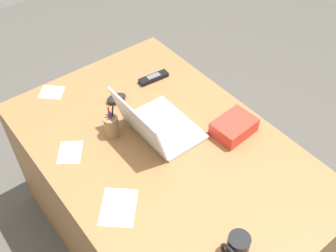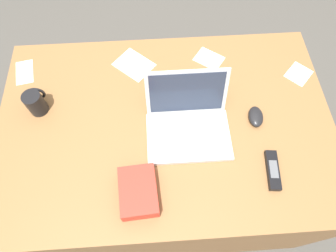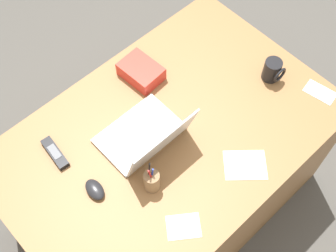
# 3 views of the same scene
# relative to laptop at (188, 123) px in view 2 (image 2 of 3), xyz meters

# --- Properties ---
(ground_plane) EXTENTS (6.00, 6.00, 0.00)m
(ground_plane) POSITION_rel_laptop_xyz_m (-0.09, 0.03, -0.80)
(ground_plane) COLOR #4C4944
(desk) EXTENTS (1.44, 0.96, 0.75)m
(desk) POSITION_rel_laptop_xyz_m (-0.09, 0.03, -0.42)
(desk) COLOR olive
(desk) RESTS_ON ground
(laptop) EXTENTS (0.34, 0.29, 0.23)m
(laptop) POSITION_rel_laptop_xyz_m (0.00, 0.00, 0.00)
(laptop) COLOR silver
(laptop) RESTS_ON desk
(computer_mouse) EXTENTS (0.07, 0.11, 0.03)m
(computer_mouse) POSITION_rel_laptop_xyz_m (0.29, 0.03, -0.03)
(computer_mouse) COLOR black
(computer_mouse) RESTS_ON desk
(coffee_mug_white) EXTENTS (0.08, 0.09, 0.11)m
(coffee_mug_white) POSITION_rel_laptop_xyz_m (-0.63, 0.14, 0.01)
(coffee_mug_white) COLOR black
(coffee_mug_white) RESTS_ON desk
(cordless_phone) EXTENTS (0.06, 0.16, 0.03)m
(cordless_phone) POSITION_rel_laptop_xyz_m (0.31, -0.21, -0.03)
(cordless_phone) COLOR black
(cordless_phone) RESTS_ON desk
(pen_holder) EXTENTS (0.06, 0.06, 0.17)m
(pen_holder) POSITION_rel_laptop_xyz_m (0.12, 0.16, 0.01)
(pen_holder) COLOR olive
(pen_holder) RESTS_ON desk
(snack_bag) EXTENTS (0.15, 0.19, 0.07)m
(snack_bag) POSITION_rel_laptop_xyz_m (-0.21, -0.27, -0.01)
(snack_bag) COLOR red
(snack_bag) RESTS_ON desk
(paper_note_near_laptop) EXTENTS (0.10, 0.15, 0.00)m
(paper_note_near_laptop) POSITION_rel_laptop_xyz_m (-0.73, 0.34, -0.04)
(paper_note_near_laptop) COLOR white
(paper_note_near_laptop) RESTS_ON desk
(paper_note_left) EXTENTS (0.15, 0.15, 0.00)m
(paper_note_left) POSITION_rel_laptop_xyz_m (0.55, 0.25, -0.04)
(paper_note_left) COLOR white
(paper_note_left) RESTS_ON desk
(paper_note_right) EXTENTS (0.16, 0.15, 0.00)m
(paper_note_right) POSITION_rel_laptop_xyz_m (0.14, 0.37, -0.04)
(paper_note_right) COLOR white
(paper_note_right) RESTS_ON desk
(paper_note_front) EXTENTS (0.22, 0.21, 0.00)m
(paper_note_front) POSITION_rel_laptop_xyz_m (-0.22, 0.35, -0.04)
(paper_note_front) COLOR white
(paper_note_front) RESTS_ON desk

